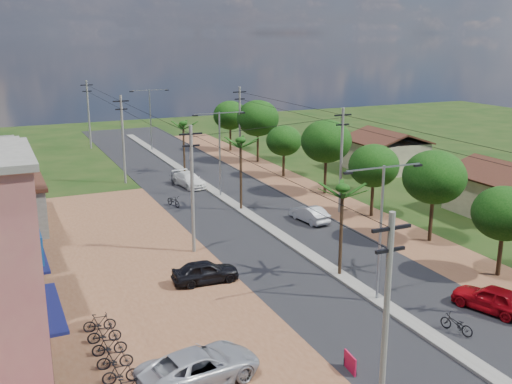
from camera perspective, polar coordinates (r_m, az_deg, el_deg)
ground at (r=35.69m, az=11.40°, el=-10.16°), size 160.00×160.00×0.00m
road at (r=47.72m, az=0.92°, el=-3.32°), size 12.00×110.00×0.04m
median at (r=50.30m, az=-0.54°, el=-2.27°), size 1.00×90.00×0.18m
dirt_lot_west at (r=37.37m, az=-15.76°, el=-9.23°), size 18.00×46.00×0.04m
dirt_shoulder_east at (r=51.76m, az=9.47°, el=-2.07°), size 5.00×90.00×0.03m
house_east_near at (r=54.80m, az=22.59°, el=0.50°), size 7.60×7.50×4.60m
house_east_far at (r=68.57m, az=12.27°, el=4.01°), size 7.60×7.50×4.60m
tree_east_b at (r=40.18m, az=22.58°, el=-1.91°), size 4.00×4.00×5.83m
tree_east_c at (r=45.11m, az=16.62°, el=1.36°), size 4.60×4.60×6.83m
tree_east_d at (r=50.39m, az=11.16°, el=2.47°), size 4.20×4.20×6.13m
tree_east_e at (r=56.91m, az=6.71°, el=4.83°), size 4.80×4.80×7.14m
tree_east_f at (r=63.82m, az=2.67°, el=4.90°), size 3.80×3.80×5.52m
tree_east_g at (r=70.99m, az=0.17°, el=7.04°), size 5.00×5.00×7.38m
tree_east_h at (r=78.24m, az=-2.48°, el=7.31°), size 4.40×4.40×6.52m
palm_median_near at (r=36.92m, az=8.25°, el=-0.01°), size 2.00×2.00×6.15m
palm_median_mid at (r=50.71m, az=-1.47°, el=4.62°), size 2.00×2.00×6.55m
palm_median_far at (r=65.66m, az=-6.94°, el=6.31°), size 2.00×2.00×5.85m
streetlight_near at (r=33.97m, az=11.81°, el=-2.82°), size 5.10×0.18×8.00m
streetlight_mid at (r=55.48m, az=-3.48°, el=4.32°), size 5.10×0.18×8.00m
streetlight_far at (r=79.07m, az=-10.03°, el=7.29°), size 5.10×0.18×8.00m
utility_pole_w_a at (r=22.63m, az=12.24°, el=-12.19°), size 1.60×0.24×9.00m
utility_pole_w_b at (r=41.23m, az=-6.10°, el=0.51°), size 1.60×0.24×9.00m
utility_pole_w_c at (r=62.09m, az=-12.56°, el=5.10°), size 1.60×0.24×9.00m
utility_pole_w_d at (r=82.56m, az=-15.66°, el=7.26°), size 1.60×0.24×9.00m
utility_pole_e_b at (r=50.88m, az=8.13°, el=3.20°), size 1.60×0.24×9.00m
utility_pole_e_c at (r=70.14m, az=-1.55°, el=6.54°), size 1.60×0.24×9.00m
car_red_near at (r=35.95m, az=21.55°, el=-9.47°), size 3.10×4.68×1.48m
car_silver_mid at (r=48.95m, az=5.11°, el=-2.13°), size 1.84×4.11×1.31m
car_white_far at (r=60.28m, az=-6.38°, el=1.12°), size 2.56×4.97×1.38m
car_parked_silver at (r=27.41m, az=-5.40°, el=-16.29°), size 5.89×3.44×1.54m
car_parked_dark at (r=37.29m, az=-4.85°, el=-7.60°), size 4.19×1.85×1.40m
moto_rider_east at (r=33.02m, az=18.55°, el=-11.88°), size 1.13×1.96×0.98m
moto_rider_west_a at (r=53.57m, az=-7.86°, el=-0.88°), size 1.15×2.04×1.01m
moto_rider_west_b at (r=61.49m, az=-8.01°, el=1.22°), size 1.01×1.94×1.12m
roadside_sign at (r=28.55m, az=8.95°, el=-15.81°), size 0.18×1.07×0.89m
parked_scooter_row at (r=28.07m, az=-12.74°, el=-16.46°), size 1.70×11.04×1.00m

